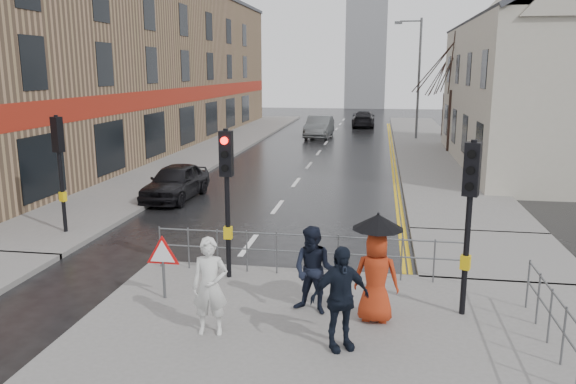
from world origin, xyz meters
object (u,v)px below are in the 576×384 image
(pedestrian_a, at_px, (210,286))
(car_mid, at_px, (319,127))
(pedestrian_with_umbrella, at_px, (377,264))
(pedestrian_d, at_px, (340,298))
(car_parked, at_px, (176,182))
(pedestrian_b, at_px, (313,270))

(pedestrian_a, relative_size, car_mid, 0.38)
(pedestrian_with_umbrella, bearing_deg, pedestrian_a, -160.92)
(pedestrian_a, bearing_deg, pedestrian_d, -11.29)
(pedestrian_with_umbrella, distance_m, car_parked, 12.29)
(pedestrian_b, relative_size, pedestrian_with_umbrella, 0.83)
(car_parked, height_order, car_mid, car_mid)
(pedestrian_a, relative_size, pedestrian_b, 1.03)
(pedestrian_a, distance_m, pedestrian_d, 2.32)
(pedestrian_b, xyz_separation_m, car_mid, (-3.11, 29.91, -0.23))
(pedestrian_with_umbrella, distance_m, pedestrian_d, 1.34)
(pedestrian_b, distance_m, car_mid, 30.07)
(pedestrian_d, xyz_separation_m, car_mid, (-3.72, 31.28, -0.28))
(pedestrian_with_umbrella, xyz_separation_m, car_parked, (-7.53, 9.69, -0.60))
(pedestrian_a, bearing_deg, car_parked, 106.62)
(pedestrian_a, xyz_separation_m, pedestrian_d, (2.31, -0.18, 0.02))
(pedestrian_with_umbrella, height_order, car_mid, pedestrian_with_umbrella)
(pedestrian_a, distance_m, car_mid, 31.13)
(pedestrian_a, xyz_separation_m, car_parked, (-4.62, 10.70, -0.37))
(pedestrian_a, bearing_deg, car_mid, 85.83)
(pedestrian_b, distance_m, car_parked, 11.43)
(pedestrian_d, height_order, car_mid, pedestrian_d)
(pedestrian_d, bearing_deg, pedestrian_b, 85.34)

